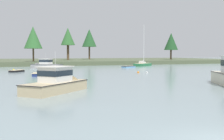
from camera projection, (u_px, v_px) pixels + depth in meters
name	position (u px, v px, depth m)	size (l,w,h in m)	color
far_shore_bank	(28.00, 62.00, 103.00)	(163.23, 55.77, 1.25)	#4C563D
cruiser_grey	(44.00, 66.00, 66.67)	(8.07, 6.92, 4.67)	gray
dinghy_red	(73.00, 81.00, 34.54)	(2.31, 2.76, 0.42)	#B2231E
dinghy_navy	(37.00, 75.00, 44.65)	(2.04, 3.55, 0.65)	navy
sailboat_green	(143.00, 65.00, 80.30)	(7.62, 6.71, 12.38)	#236B3D
dinghy_skyblue	(129.00, 67.00, 70.31)	(4.13, 3.13, 0.63)	#669ECC
dinghy_black	(17.00, 71.00, 53.88)	(3.19, 3.31, 0.55)	black
cruiser_sand	(60.00, 86.00, 26.19)	(7.46, 7.29, 4.69)	tan
mooring_buoy_yellow	(14.00, 70.00, 59.23)	(0.44, 0.44, 0.49)	yellow
mooring_buoy_orange	(138.00, 72.00, 51.91)	(0.41, 0.41, 0.46)	orange
mooring_buoy_white	(147.00, 73.00, 51.13)	(0.40, 0.40, 0.45)	white
shore_tree_far_right	(33.00, 38.00, 81.91)	(5.28, 5.28, 10.25)	brown
shore_tree_inland_b	(89.00, 38.00, 112.29)	(5.80, 5.80, 12.15)	brown
shore_tree_center_left	(171.00, 42.00, 110.71)	(5.46, 5.46, 10.43)	brown
shore_tree_inland_c	(68.00, 37.00, 100.20)	(5.04, 5.04, 11.53)	brown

